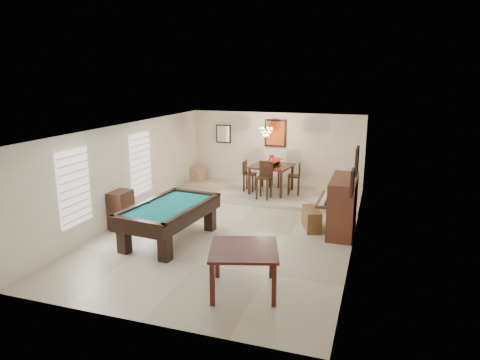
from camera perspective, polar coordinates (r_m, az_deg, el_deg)
The scene contains 26 objects.
ground_plane at distance 11.06m, azimuth -0.99°, elevation -6.55°, with size 6.00×9.00×0.02m, color beige.
wall_back at distance 14.91m, azimuth 4.74°, elevation 3.97°, with size 6.00×0.04×2.60m, color silver.
wall_front at distance 6.80m, azimuth -13.82°, elevation -8.58°, with size 6.00×0.04×2.60m, color silver.
wall_left at distance 11.98m, azimuth -14.68°, elevation 1.13°, with size 0.04×9.00×2.60m, color silver.
wall_right at distance 10.12m, azimuth 15.24°, elevation -1.23°, with size 0.04×9.00×2.60m, color silver.
ceiling at distance 10.44m, azimuth -1.04°, elevation 6.99°, with size 6.00×9.00×0.04m, color white.
dining_step at distance 14.00m, azimuth 3.42°, elevation -1.86°, with size 6.00×2.50×0.12m, color beige.
window_left_front at distance 10.23m, azimuth -21.22°, elevation -0.95°, with size 0.06×1.00×1.70m, color white.
window_left_rear at distance 12.44m, azimuth -13.10°, elevation 2.15°, with size 0.06×1.00×1.70m, color white.
pool_table at distance 10.31m, azimuth -9.34°, elevation -5.70°, with size 1.40×2.58×0.86m, color black, non-canonical shape.
square_table at distance 7.90m, azimuth 0.52°, elevation -11.88°, with size 1.21×1.21×0.83m, color #36110D, non-canonical shape.
upright_piano at distance 10.92m, azimuth 12.68°, elevation -3.24°, with size 0.94×1.68×1.40m, color #5C2D1D, non-canonical shape.
piano_bench at distance 11.14m, azimuth 9.52°, elevation -5.13°, with size 0.36×0.94×0.52m, color brown.
apothecary_chest at distance 11.44m, azimuth -15.56°, elevation -3.79°, with size 0.43×0.64×0.96m, color black.
dining_table at distance 13.87m, azimuth 4.18°, elevation 0.40°, with size 1.23×1.23×1.02m, color black, non-canonical shape.
flower_vase at distance 13.73m, azimuth 4.23°, elevation 2.93°, with size 0.13×0.13×0.23m, color #AB180E, non-canonical shape.
dining_chair_south at distance 13.13m, azimuth 3.21°, elevation -0.06°, with size 0.43×0.43×1.15m, color black, non-canonical shape.
dining_chair_north at distance 14.57m, azimuth 4.74°, elevation 1.08°, with size 0.38×0.38×1.03m, color black, non-canonical shape.
dining_chair_west at distance 14.01m, azimuth 1.30°, elevation 0.55°, with size 0.37×0.37×1.01m, color black, non-canonical shape.
dining_chair_east at distance 13.70m, azimuth 7.20°, elevation 0.20°, with size 0.38×0.38×1.04m, color black, non-canonical shape.
corner_bench at distance 15.58m, azimuth -5.58°, elevation 0.84°, with size 0.42×0.52×0.47m, color tan.
chandelier at distance 13.53m, azimuth 3.49°, elevation 6.84°, with size 0.44×0.44×0.60m, color #FFE5B2, non-canonical shape.
back_painting at distance 14.78m, azimuth 4.75°, elevation 6.24°, with size 0.75×0.06×0.95m, color #D84C14.
back_mirror at distance 15.35m, azimuth -2.21°, elevation 6.18°, with size 0.55×0.06×0.65m, color white.
right_picture_upper at distance 10.28m, azimuth 15.33°, elevation 2.43°, with size 0.06×0.55×0.65m, color slate.
right_picture_lower at distance 9.05m, azimuth 14.76°, elevation -0.34°, with size 0.06×0.45×0.55m, color gray.
Camera 1 is at (3.44, -9.78, 3.85)m, focal length 32.00 mm.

